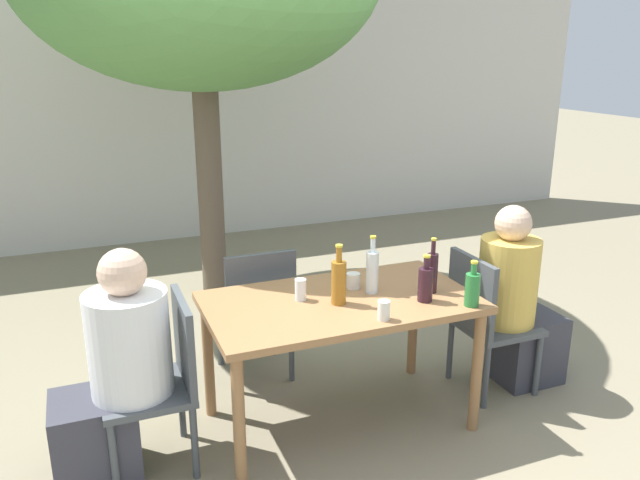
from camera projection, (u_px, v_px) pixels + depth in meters
ground_plane at (339, 421)px, 3.60m from camera, size 30.00×30.00×0.00m
cafe_building_wall at (193, 111)px, 6.77m from camera, size 10.00×0.08×2.80m
dining_table_front at (340, 314)px, 3.40m from camera, size 1.46×0.82×0.76m
patio_chair_0 at (164, 374)px, 3.11m from camera, size 0.44×0.44×0.89m
patio_chair_1 at (485, 316)px, 3.79m from camera, size 0.44×0.44×0.89m
patio_chair_2 at (257, 307)px, 3.92m from camera, size 0.44×0.44×0.89m
person_seated_0 at (115, 377)px, 3.02m from camera, size 0.60×0.40×1.18m
person_seated_1 at (516, 306)px, 3.87m from camera, size 0.58×0.36×1.18m
amber_bottle_0 at (339, 281)px, 3.28m from camera, size 0.08×0.08×0.33m
wine_bottle_1 at (432, 271)px, 3.44m from camera, size 0.06×0.06×0.31m
green_bottle_2 at (472, 289)px, 3.27m from camera, size 0.08×0.08×0.25m
water_bottle_3 at (372, 271)px, 3.43m from camera, size 0.07×0.07×0.33m
wine_bottle_4 at (426, 283)px, 3.33m from camera, size 0.08×0.08×0.26m
drinking_glass_0 at (353, 281)px, 3.52m from camera, size 0.08×0.08×0.09m
drinking_glass_1 at (384, 310)px, 3.11m from camera, size 0.06×0.06×0.10m
drinking_glass_2 at (301, 290)px, 3.35m from camera, size 0.06×0.06×0.12m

